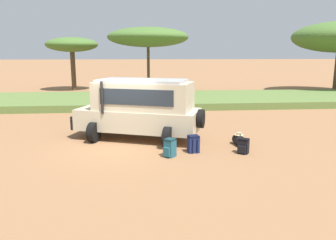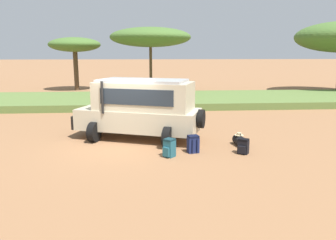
{
  "view_description": "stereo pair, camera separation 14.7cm",
  "coord_description": "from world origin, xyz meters",
  "px_view_note": "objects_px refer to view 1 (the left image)",
  "views": [
    {
      "loc": [
        0.66,
        -12.25,
        3.49
      ],
      "look_at": [
        1.73,
        -0.26,
        1.0
      ],
      "focal_mm": 35.0,
      "sensor_mm": 36.0,
      "label": 1
    },
    {
      "loc": [
        0.81,
        -12.26,
        3.49
      ],
      "look_at": [
        1.73,
        -0.26,
        1.0
      ],
      "focal_mm": 35.0,
      "sensor_mm": 36.0,
      "label": 2
    }
  ],
  "objects_px": {
    "safari_vehicle": "(141,108)",
    "backpack_near_rear_wheel": "(243,146)",
    "backpack_cluster_center": "(170,148)",
    "acacia_tree_left_mid": "(72,45)",
    "duffel_bag_low_black_case": "(240,140)",
    "acacia_tree_centre_back": "(148,37)",
    "backpack_beside_front_wheel": "(193,144)"
  },
  "relations": [
    {
      "from": "safari_vehicle",
      "to": "backpack_near_rear_wheel",
      "type": "bearing_deg",
      "value": -33.34
    },
    {
      "from": "safari_vehicle",
      "to": "backpack_cluster_center",
      "type": "distance_m",
      "value": 2.84
    },
    {
      "from": "safari_vehicle",
      "to": "acacia_tree_left_mid",
      "type": "distance_m",
      "value": 19.45
    },
    {
      "from": "backpack_cluster_center",
      "to": "duffel_bag_low_black_case",
      "type": "height_order",
      "value": "backpack_cluster_center"
    },
    {
      "from": "backpack_near_rear_wheel",
      "to": "acacia_tree_centre_back",
      "type": "distance_m",
      "value": 18.74
    },
    {
      "from": "backpack_near_rear_wheel",
      "to": "acacia_tree_centre_back",
      "type": "relative_size",
      "value": 0.08
    },
    {
      "from": "backpack_beside_front_wheel",
      "to": "duffel_bag_low_black_case",
      "type": "height_order",
      "value": "backpack_beside_front_wheel"
    },
    {
      "from": "safari_vehicle",
      "to": "acacia_tree_centre_back",
      "type": "bearing_deg",
      "value": 87.06
    },
    {
      "from": "acacia_tree_left_mid",
      "to": "safari_vehicle",
      "type": "bearing_deg",
      "value": -71.5
    },
    {
      "from": "safari_vehicle",
      "to": "backpack_beside_front_wheel",
      "type": "relative_size",
      "value": 8.7
    },
    {
      "from": "backpack_near_rear_wheel",
      "to": "acacia_tree_left_mid",
      "type": "relative_size",
      "value": 0.11
    },
    {
      "from": "backpack_beside_front_wheel",
      "to": "acacia_tree_left_mid",
      "type": "height_order",
      "value": "acacia_tree_left_mid"
    },
    {
      "from": "acacia_tree_left_mid",
      "to": "duffel_bag_low_black_case",
      "type": "bearing_deg",
      "value": -63.29
    },
    {
      "from": "duffel_bag_low_black_case",
      "to": "safari_vehicle",
      "type": "bearing_deg",
      "value": 160.32
    },
    {
      "from": "backpack_beside_front_wheel",
      "to": "backpack_near_rear_wheel",
      "type": "distance_m",
      "value": 1.76
    },
    {
      "from": "backpack_cluster_center",
      "to": "acacia_tree_centre_back",
      "type": "xyz_separation_m",
      "value": [
        -0.16,
        18.12,
        4.45
      ]
    },
    {
      "from": "acacia_tree_centre_back",
      "to": "acacia_tree_left_mid",
      "type": "bearing_deg",
      "value": 159.25
    },
    {
      "from": "acacia_tree_centre_back",
      "to": "safari_vehicle",
      "type": "bearing_deg",
      "value": -92.94
    },
    {
      "from": "safari_vehicle",
      "to": "duffel_bag_low_black_case",
      "type": "relative_size",
      "value": 5.91
    },
    {
      "from": "backpack_cluster_center",
      "to": "acacia_tree_centre_back",
      "type": "height_order",
      "value": "acacia_tree_centre_back"
    },
    {
      "from": "backpack_beside_front_wheel",
      "to": "acacia_tree_centre_back",
      "type": "distance_m",
      "value": 18.27
    },
    {
      "from": "backpack_cluster_center",
      "to": "duffel_bag_low_black_case",
      "type": "relative_size",
      "value": 0.69
    },
    {
      "from": "backpack_beside_front_wheel",
      "to": "acacia_tree_centre_back",
      "type": "height_order",
      "value": "acacia_tree_centre_back"
    },
    {
      "from": "safari_vehicle",
      "to": "acacia_tree_centre_back",
      "type": "relative_size",
      "value": 0.79
    },
    {
      "from": "backpack_near_rear_wheel",
      "to": "backpack_cluster_center",
      "type": "bearing_deg",
      "value": -176.92
    },
    {
      "from": "backpack_cluster_center",
      "to": "backpack_near_rear_wheel",
      "type": "xyz_separation_m",
      "value": [
        2.61,
        0.14,
        -0.05
      ]
    },
    {
      "from": "backpack_beside_front_wheel",
      "to": "backpack_near_rear_wheel",
      "type": "bearing_deg",
      "value": -9.44
    },
    {
      "from": "safari_vehicle",
      "to": "acacia_tree_centre_back",
      "type": "height_order",
      "value": "acacia_tree_centre_back"
    },
    {
      "from": "backpack_near_rear_wheel",
      "to": "duffel_bag_low_black_case",
      "type": "relative_size",
      "value": 0.59
    },
    {
      "from": "duffel_bag_low_black_case",
      "to": "acacia_tree_centre_back",
      "type": "distance_m",
      "value": 17.82
    },
    {
      "from": "duffel_bag_low_black_case",
      "to": "backpack_near_rear_wheel",
      "type": "bearing_deg",
      "value": -100.33
    },
    {
      "from": "backpack_cluster_center",
      "to": "acacia_tree_centre_back",
      "type": "bearing_deg",
      "value": 90.49
    }
  ]
}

